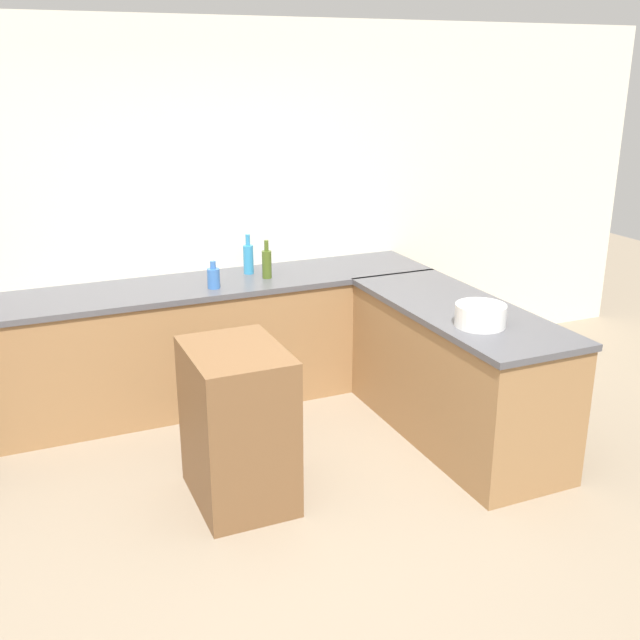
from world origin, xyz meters
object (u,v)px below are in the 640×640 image
object	(u,v)px
island_table	(238,425)
olive_oil_bottle	(267,263)
water_bottle_blue	(214,277)
dish_soap_bottle	(248,258)
mixing_bowl	(480,315)

from	to	relation	value
island_table	olive_oil_bottle	distance (m)	1.58
island_table	water_bottle_blue	xyz separation A→B (m)	(0.23, 1.22, 0.52)
water_bottle_blue	dish_soap_bottle	size ratio (longest dim) A/B	0.65
olive_oil_bottle	water_bottle_blue	bearing A→B (deg)	-167.10
island_table	mixing_bowl	world-z (taller)	mixing_bowl
olive_oil_bottle	dish_soap_bottle	xyz separation A→B (m)	(-0.08, 0.17, 0.01)
island_table	water_bottle_blue	bearing A→B (deg)	79.29
olive_oil_bottle	water_bottle_blue	size ratio (longest dim) A/B	1.46
olive_oil_bottle	water_bottle_blue	distance (m)	0.44
mixing_bowl	olive_oil_bottle	size ratio (longest dim) A/B	1.07
mixing_bowl	olive_oil_bottle	xyz separation A→B (m)	(-0.80, 1.50, 0.04)
mixing_bowl	olive_oil_bottle	world-z (taller)	olive_oil_bottle
olive_oil_bottle	dish_soap_bottle	world-z (taller)	dish_soap_bottle
island_table	olive_oil_bottle	xyz separation A→B (m)	(0.66, 1.32, 0.56)
water_bottle_blue	olive_oil_bottle	bearing A→B (deg)	12.90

